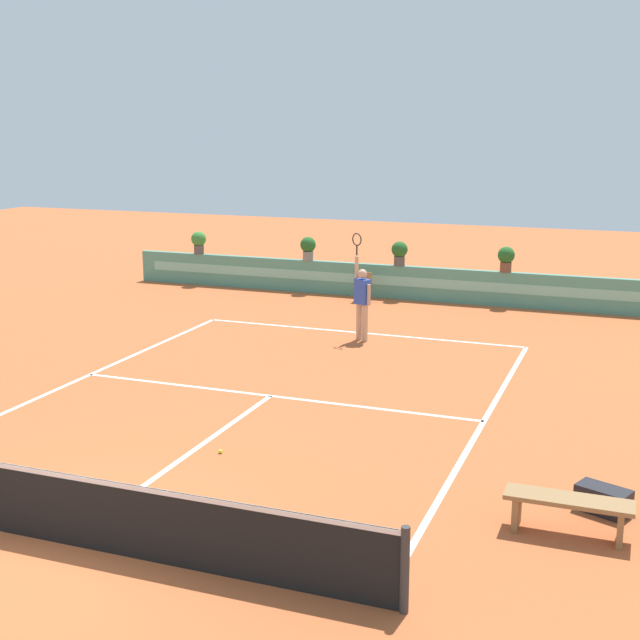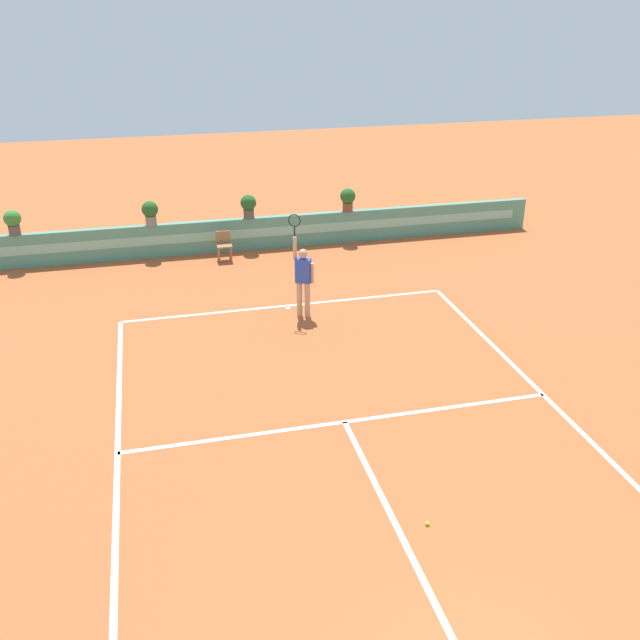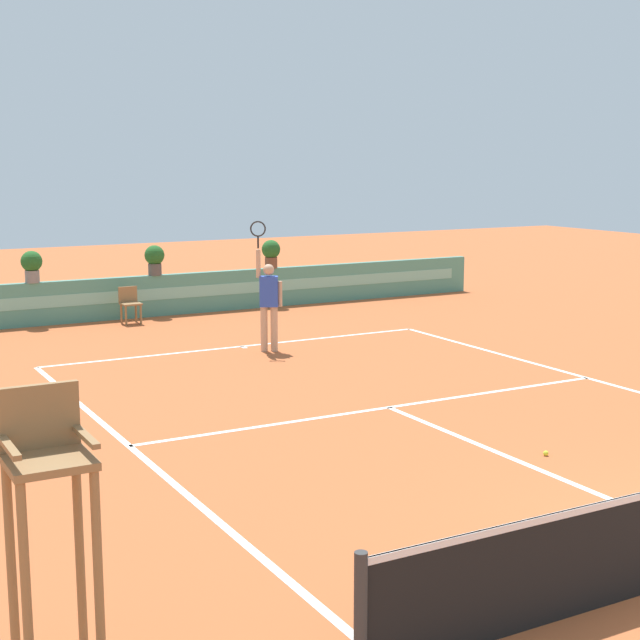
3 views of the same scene
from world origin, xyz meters
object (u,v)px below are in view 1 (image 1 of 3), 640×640
Objects in this scene: bench_courtside at (568,507)px; potted_plant_right at (506,258)px; tennis_ball_near_baseline at (220,451)px; potted_plant_centre at (400,252)px; potted_plant_left at (308,247)px; ball_kid_chair at (363,285)px; gear_bag at (603,500)px; tennis_player at (362,298)px; potted_plant_far_left at (199,241)px.

potted_plant_right is (-3.01, 13.91, 1.04)m from bench_courtside.
tennis_ball_near_baseline is 0.09× the size of potted_plant_right.
tennis_ball_near_baseline is 0.09× the size of potted_plant_centre.
tennis_ball_near_baseline is at bearing -86.89° from potted_plant_centre.
potted_plant_left is 6.02m from potted_plant_right.
potted_plant_centre is (0.88, 0.73, 0.93)m from ball_kid_chair.
potted_plant_right is at bearing 104.58° from gear_bag.
gear_bag is 0.27× the size of tennis_player.
potted_plant_centre and potted_plant_left have the same top height.
bench_courtside is 2.21× the size of potted_plant_left.
gear_bag is 5.81m from tennis_ball_near_baseline.
ball_kid_chair is 1.17× the size of potted_plant_right.
potted_plant_centre is 3.12m from potted_plant_right.
potted_plant_centre is at bearing 39.70° from ball_kid_chair.
ball_kid_chair is 1.17× the size of potted_plant_centre.
gear_bag is 13.56m from potted_plant_right.
ball_kid_chair reaches higher than bench_courtside.
gear_bag is 16.16m from potted_plant_left.
tennis_player is at bearing 122.70° from bench_courtside.
bench_courtside is at bearing -9.71° from tennis_ball_near_baseline.
ball_kid_chair is 4.71m from tennis_player.
potted_plant_left is (-2.90, 0.00, 0.00)m from potted_plant_centre.
bench_courtside is at bearing -66.23° from potted_plant_centre.
tennis_player reaches higher than potted_plant_left.
potted_plant_far_left is (-3.78, 0.00, 0.00)m from potted_plant_left.
ball_kid_chair is 1.48m from potted_plant_centre.
tennis_player is at bearing -56.52° from potted_plant_left.
tennis_ball_near_baseline is at bearing -88.70° from tennis_player.
potted_plant_left is at bearing 123.48° from tennis_player.
bench_courtside is 5.51m from tennis_ball_near_baseline.
ball_kid_chair reaches higher than gear_bag.
tennis_player is 38.01× the size of tennis_ball_near_baseline.
bench_courtside is at bearing -57.01° from potted_plant_left.
potted_plant_centre reaches higher than ball_kid_chair.
tennis_player is 3.57× the size of potted_plant_right.
tennis_ball_near_baseline is (-5.81, 0.08, -0.15)m from gear_bag.
gear_bag is at bearing -54.20° from potted_plant_left.
potted_plant_left is at bearing 180.00° from potted_plant_centre.
potted_plant_left is at bearing 0.00° from potted_plant_far_left.
tennis_player is 3.57× the size of potted_plant_left.
tennis_player is (-5.60, 8.72, 0.67)m from bench_courtside.
potted_plant_far_left is 9.81m from potted_plant_right.
bench_courtside is at bearing -57.30° from tennis_player.
potted_plant_centre reaches higher than bench_courtside.
ball_kid_chair is 14.93m from bench_courtside.
bench_courtside is at bearing -114.79° from gear_bag.
potted_plant_right is (4.00, 0.73, 0.93)m from ball_kid_chair.
bench_courtside is 2.29× the size of gear_bag.
bench_courtside is at bearing -77.80° from potted_plant_right.
ball_kid_chair is 0.33× the size of tennis_player.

